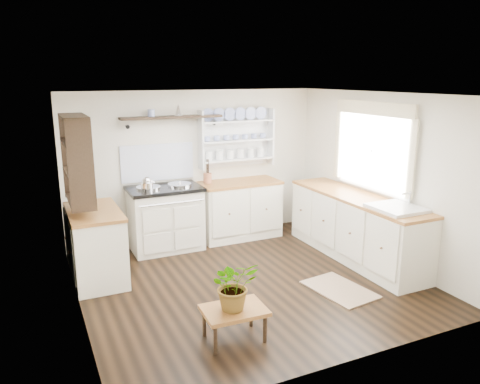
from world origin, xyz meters
name	(u,v)px	position (x,y,z in m)	size (l,w,h in m)	color
floor	(249,281)	(0.00, 0.00, 0.00)	(4.00, 3.80, 0.01)	black
wall_back	(196,166)	(0.00, 1.90, 1.15)	(4.00, 0.02, 2.30)	beige
wall_right	(381,178)	(2.00, 0.00, 1.15)	(0.02, 3.80, 2.30)	beige
wall_left	(74,212)	(-2.00, 0.00, 1.15)	(0.02, 3.80, 2.30)	beige
ceiling	(250,94)	(0.00, 0.00, 2.30)	(4.00, 3.80, 0.01)	white
window	(373,146)	(1.95, 0.15, 1.56)	(0.08, 1.55, 1.22)	white
aga_cooker	(165,217)	(-0.61, 1.57, 0.48)	(1.05, 0.73, 0.97)	silver
back_cabinets	(239,209)	(0.60, 1.60, 0.46)	(1.27, 0.63, 0.90)	white
right_cabinets	(355,226)	(1.70, 0.10, 0.46)	(0.62, 2.43, 0.90)	white
belfast_sink	(396,217)	(1.70, -0.65, 0.80)	(0.55, 0.60, 0.45)	white
left_cabinets	(96,244)	(-1.70, 0.90, 0.46)	(0.62, 1.13, 0.90)	white
plate_rack	(235,138)	(0.65, 1.86, 1.56)	(1.20, 0.22, 0.90)	white
high_shelf	(172,118)	(-0.40, 1.78, 1.91)	(1.50, 0.29, 0.16)	black
left_shelving	(77,159)	(-1.84, 0.90, 1.55)	(0.28, 0.80, 1.05)	black
kettle	(147,184)	(-0.89, 1.45, 1.03)	(0.17, 0.17, 0.20)	silver
utensil_crock	(208,178)	(0.10, 1.68, 0.99)	(0.13, 0.13, 0.15)	#A05C3A
center_table	(234,313)	(-0.71, -1.13, 0.28)	(0.62, 0.46, 0.33)	brown
potted_plant	(234,285)	(-0.71, -1.13, 0.58)	(0.45, 0.39, 0.49)	#3F7233
floor_rug	(340,289)	(0.88, -0.68, 0.01)	(0.55, 0.85, 0.02)	brown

